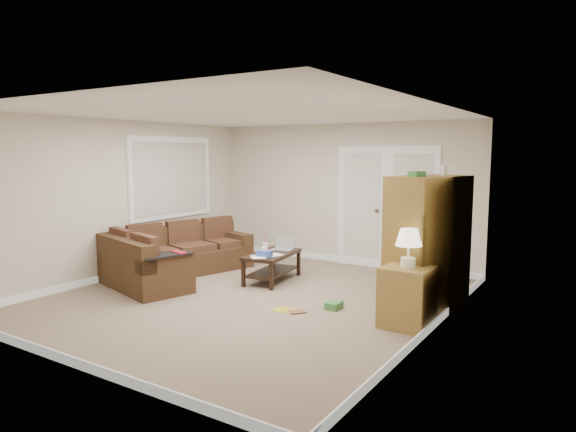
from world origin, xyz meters
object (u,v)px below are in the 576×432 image
Objects in this scene: tv_armoire at (427,244)px; side_cabinet at (407,292)px; coffee_table at (273,265)px; sectional_sofa at (170,260)px.

tv_armoire is 0.82m from side_cabinet.
sectional_sofa is at bearing -161.64° from coffee_table.
tv_armoire is at bearing 91.78° from side_cabinet.
tv_armoire is 1.61× the size of side_cabinet.
coffee_table is 1.02× the size of side_cabinet.
side_cabinet is (2.49, -0.93, 0.17)m from coffee_table.
tv_armoire reaches higher than sectional_sofa.
sectional_sofa is 2.49× the size of side_cabinet.
coffee_table is 2.66m from side_cabinet.
sectional_sofa is at bearing 178.76° from side_cabinet.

